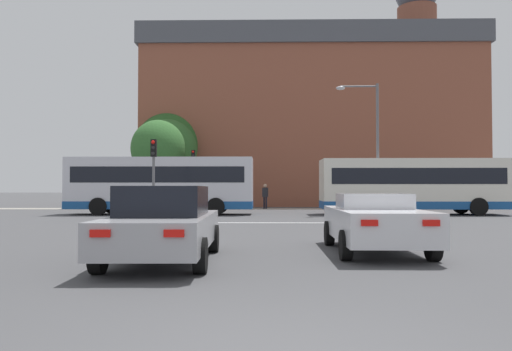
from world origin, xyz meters
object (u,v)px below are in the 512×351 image
car_saloon_left (164,224)px  bus_crossing_lead (412,185)px  pedestrian_waiting (265,194)px  pedestrian_walking_east (136,195)px  car_roadster_right (375,222)px  bus_crossing_trailing (161,184)px  street_lamp_junction (370,134)px  traffic_light_near_left (154,166)px  traffic_light_far_left (193,170)px

car_saloon_left → bus_crossing_lead: bearing=59.1°
pedestrian_waiting → pedestrian_walking_east: bearing=-162.5°
car_saloon_left → car_roadster_right: size_ratio=1.07×
bus_crossing_lead → bus_crossing_trailing: 14.60m
bus_crossing_trailing → street_lamp_junction: bearing=-93.6°
car_roadster_right → traffic_light_near_left: bearing=125.5°
pedestrian_walking_east → car_roadster_right: bearing=166.6°
car_roadster_right → bus_crossing_lead: bearing=71.4°
bus_crossing_trailing → pedestrian_waiting: (6.07, 8.21, -0.67)m
bus_crossing_lead → pedestrian_waiting: bus_crossing_lead is taller
traffic_light_near_left → bus_crossing_trailing: bearing=98.4°
pedestrian_walking_east → traffic_light_far_left: bearing=-150.2°
traffic_light_far_left → pedestrian_waiting: 5.64m
car_saloon_left → traffic_light_near_left: traffic_light_near_left is taller
car_saloon_left → traffic_light_far_left: 26.28m
traffic_light_near_left → pedestrian_walking_east: bearing=107.4°
bus_crossing_lead → bus_crossing_trailing: (-14.60, -0.06, 0.05)m
pedestrian_waiting → pedestrian_walking_east: (-9.93, 0.81, -0.09)m
car_roadster_right → pedestrian_waiting: (-2.55, 25.42, 0.40)m
traffic_light_far_left → bus_crossing_lead: bearing=-27.3°
bus_crossing_trailing → traffic_light_near_left: 6.33m
car_roadster_right → traffic_light_far_left: size_ratio=1.07×
bus_crossing_lead → traffic_light_far_left: (-13.79, 7.13, 1.18)m
car_saloon_left → traffic_light_near_left: (-3.06, 12.59, 1.78)m
traffic_light_near_left → pedestrian_walking_east: size_ratio=2.17×
car_saloon_left → bus_crossing_trailing: bearing=100.4°
car_roadster_right → traffic_light_near_left: (-7.70, 10.99, 1.85)m
car_roadster_right → traffic_light_near_left: size_ratio=1.22×
pedestrian_walking_east → pedestrian_waiting: bearing=-133.5°
pedestrian_waiting → traffic_light_far_left: bearing=-146.8°
car_saloon_left → bus_crossing_lead: bus_crossing_lead is taller
bus_crossing_trailing → car_roadster_right: bearing=-153.4°
bus_crossing_lead → pedestrian_waiting: bearing=46.3°
car_roadster_right → bus_crossing_trailing: size_ratio=0.43×
traffic_light_far_left → traffic_light_near_left: traffic_light_far_left is taller
pedestrian_waiting → bus_crossing_trailing: bearing=-104.3°
bus_crossing_lead → pedestrian_waiting: size_ratio=5.68×
pedestrian_waiting → car_saloon_left: bearing=-72.3°
car_roadster_right → car_saloon_left: bearing=-160.4°
car_roadster_right → pedestrian_walking_east: pedestrian_walking_east is taller
traffic_light_far_left → pedestrian_walking_east: 5.36m
car_saloon_left → bus_crossing_lead: size_ratio=0.47×
bus_crossing_lead → pedestrian_walking_east: bearing=64.1°
bus_crossing_lead → traffic_light_far_left: bearing=62.7°
car_roadster_right → street_lamp_junction: bearing=78.9°
traffic_light_far_left → pedestrian_walking_east: size_ratio=2.49×
pedestrian_waiting → pedestrian_walking_east: 9.96m
car_saloon_left → bus_crossing_lead: 21.68m
bus_crossing_lead → traffic_light_near_left: traffic_light_near_left is taller
traffic_light_far_left → traffic_light_near_left: (0.11, -13.41, -0.35)m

